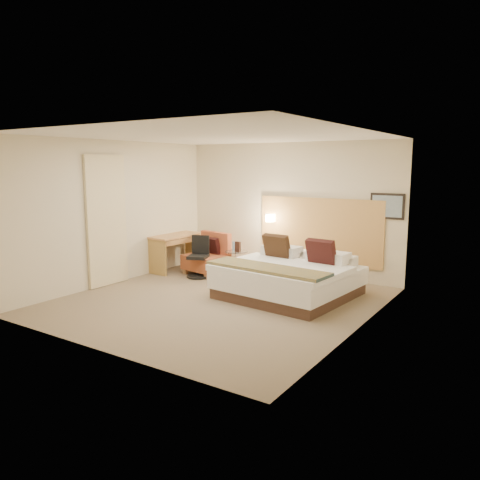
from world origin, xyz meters
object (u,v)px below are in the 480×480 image
Objects in this scene: side_table at (236,262)px; desk at (177,242)px; lounge_chair at (208,257)px; desk_chair at (199,260)px; bed at (290,277)px.

desk is (-1.40, -0.20, 0.31)m from side_table.
lounge_chair reaches higher than side_table.
desk_chair is (-0.60, -0.46, 0.05)m from side_table.
lounge_chair is 0.65m from side_table.
lounge_chair is 0.73× the size of desk.
lounge_chair is at bearing -171.33° from side_table.
desk_chair is (0.04, -0.36, 0.00)m from lounge_chair.
lounge_chair reaches higher than desk.
desk is (-0.76, -0.10, 0.27)m from lounge_chair.
bed reaches higher than desk_chair.
lounge_chair is at bearing 164.96° from bed.
desk_chair is at bearing -142.53° from side_table.
side_table is at bearing 8.14° from desk.
desk is at bearing -172.30° from lounge_chair.
side_table is at bearing 8.67° from lounge_chair.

